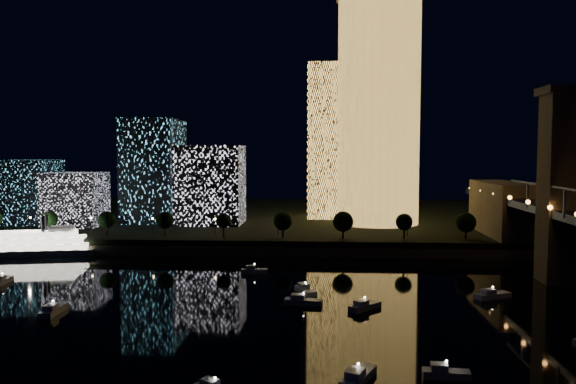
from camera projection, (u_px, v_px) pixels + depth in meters
name	position (u px, v px, depth m)	size (l,w,h in m)	color
ground	(304.00, 342.00, 99.13)	(520.00, 520.00, 0.00)	black
far_bank	(316.00, 219.00, 258.22)	(420.00, 160.00, 5.00)	black
seawall	(312.00, 251.00, 180.64)	(420.00, 6.00, 3.00)	#6B5E4C
tower_cylindrical	(379.00, 110.00, 221.11)	(34.00, 34.00, 89.66)	#FBBA50
tower_rectangular	(332.00, 142.00, 243.49)	(20.69, 20.69, 65.83)	#FBBA50
midrise_blocks	(141.00, 182.00, 225.42)	(93.15, 39.99, 41.75)	silver
riverboat	(22.00, 245.00, 181.52)	(45.73, 17.86, 13.51)	silver
motorboats	(286.00, 318.00, 110.92)	(135.37, 82.55, 2.78)	silver
esplanade_trees	(236.00, 221.00, 187.56)	(166.33, 6.84, 8.92)	black
street_lamps	(215.00, 223.00, 194.15)	(132.70, 0.70, 5.65)	black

